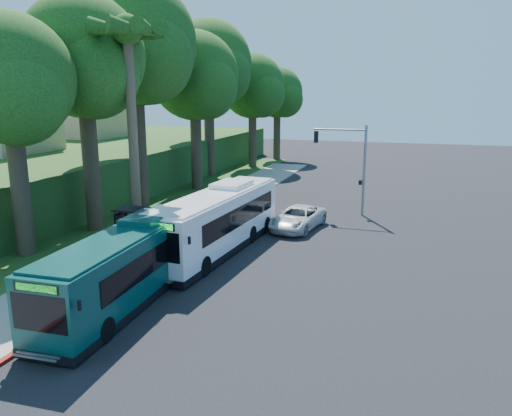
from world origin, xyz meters
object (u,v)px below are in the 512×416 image
(pickup, at_px, (298,218))
(bus_shelter, at_px, (139,220))
(white_bus, at_px, (218,220))
(teal_bus, at_px, (129,264))

(pickup, bearing_deg, bus_shelter, -128.23)
(white_bus, relative_size, pickup, 2.34)
(white_bus, relative_size, teal_bus, 1.10)
(bus_shelter, bearing_deg, teal_bus, -62.73)
(white_bus, distance_m, teal_bus, 8.24)
(white_bus, bearing_deg, bus_shelter, -160.59)
(bus_shelter, bearing_deg, pickup, 42.51)
(white_bus, bearing_deg, teal_bus, -93.76)
(teal_bus, relative_size, pickup, 2.13)
(teal_bus, xyz_separation_m, pickup, (4.61, 14.35, -0.95))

